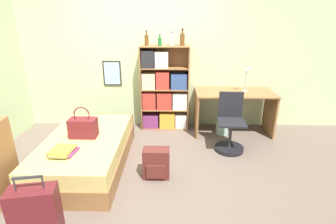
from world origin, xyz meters
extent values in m
plane|color=#66564C|center=(0.00, 0.00, 0.00)|extent=(14.00, 14.00, 0.00)
cube|color=beige|center=(0.00, 1.55, 1.30)|extent=(10.00, 0.06, 2.60)
cube|color=black|center=(-0.64, 1.51, 1.00)|extent=(0.32, 0.02, 0.45)
cube|color=#99C1D6|center=(-0.64, 1.50, 1.00)|extent=(0.28, 0.01, 0.41)
cube|color=olive|center=(-0.72, 0.00, 0.12)|extent=(1.05, 1.86, 0.24)
cube|color=tan|center=(-0.72, 0.00, 0.34)|extent=(1.02, 1.83, 0.20)
cube|color=olive|center=(-0.72, 0.91, 0.22)|extent=(1.05, 0.04, 0.44)
cube|color=maroon|center=(-0.73, 0.02, 0.57)|extent=(0.36, 0.20, 0.26)
torus|color=maroon|center=(-0.73, 0.02, 0.77)|extent=(0.22, 0.02, 0.22)
cube|color=gold|center=(-0.84, -0.44, 0.45)|extent=(0.26, 0.28, 0.01)
cube|color=#7A336B|center=(-0.83, -0.44, 0.46)|extent=(0.33, 0.30, 0.01)
cube|color=#99894C|center=(-0.84, -0.46, 0.48)|extent=(0.24, 0.32, 0.02)
cube|color=gold|center=(-0.84, -0.46, 0.50)|extent=(0.29, 0.31, 0.02)
cube|color=#5B191E|center=(-0.73, -1.38, 0.31)|extent=(0.44, 0.27, 0.62)
cylinder|color=#2D2D33|center=(-0.84, -1.40, 0.68)|extent=(0.01, 0.01, 0.12)
cylinder|color=#2D2D33|center=(-0.62, -1.36, 0.68)|extent=(0.01, 0.01, 0.12)
cube|color=#2D2D33|center=(-0.73, -1.38, 0.74)|extent=(0.24, 0.06, 0.02)
cube|color=olive|center=(-0.09, 1.36, 0.76)|extent=(0.02, 0.29, 1.52)
cube|color=olive|center=(0.75, 1.36, 0.76)|extent=(0.02, 0.29, 1.52)
cube|color=olive|center=(0.33, 1.50, 0.76)|extent=(0.86, 0.01, 1.52)
cube|color=olive|center=(0.33, 1.36, 0.01)|extent=(0.82, 0.29, 0.02)
cube|color=olive|center=(0.33, 1.36, 0.38)|extent=(0.82, 0.29, 0.02)
cube|color=olive|center=(0.33, 1.36, 0.76)|extent=(0.82, 0.29, 0.02)
cube|color=olive|center=(0.33, 1.36, 1.14)|extent=(0.82, 0.29, 0.02)
cube|color=olive|center=(0.33, 1.36, 1.51)|extent=(0.82, 0.29, 0.02)
cube|color=#7A336B|center=(0.07, 1.34, 0.14)|extent=(0.28, 0.22, 0.25)
cube|color=gold|center=(0.38, 1.34, 0.16)|extent=(0.28, 0.22, 0.28)
cube|color=silver|center=(0.63, 1.34, 0.15)|extent=(0.20, 0.22, 0.26)
cube|color=#B2382D|center=(0.05, 1.34, 0.54)|extent=(0.24, 0.22, 0.31)
cube|color=#B2382D|center=(0.32, 1.34, 0.54)|extent=(0.27, 0.22, 0.31)
cube|color=silver|center=(0.60, 1.34, 0.54)|extent=(0.25, 0.22, 0.30)
cube|color=beige|center=(0.05, 1.34, 0.91)|extent=(0.23, 0.22, 0.28)
cube|color=#B2382D|center=(0.29, 1.34, 0.92)|extent=(0.23, 0.22, 0.31)
cube|color=#334C84|center=(0.58, 1.34, 0.90)|extent=(0.28, 0.22, 0.27)
cube|color=#232328|center=(0.04, 1.34, 1.29)|extent=(0.22, 0.22, 0.29)
cube|color=silver|center=(0.28, 1.34, 1.28)|extent=(0.23, 0.22, 0.27)
cylinder|color=brown|center=(0.03, 1.36, 1.60)|extent=(0.07, 0.07, 0.18)
cylinder|color=brown|center=(0.03, 1.36, 1.72)|extent=(0.03, 0.03, 0.06)
cylinder|color=#232328|center=(0.03, 1.36, 1.76)|extent=(0.03, 0.03, 0.02)
cylinder|color=#1E6B2D|center=(0.25, 1.33, 1.58)|extent=(0.06, 0.06, 0.13)
cylinder|color=#1E6B2D|center=(0.25, 1.33, 1.67)|extent=(0.02, 0.02, 0.04)
cylinder|color=#232328|center=(0.25, 1.33, 1.70)|extent=(0.03, 0.03, 0.02)
cylinder|color=#B7BCC1|center=(0.45, 1.32, 1.60)|extent=(0.06, 0.06, 0.16)
cylinder|color=#B7BCC1|center=(0.45, 1.32, 1.70)|extent=(0.02, 0.02, 0.05)
cylinder|color=#232328|center=(0.45, 1.32, 1.74)|extent=(0.03, 0.03, 0.02)
cylinder|color=brown|center=(0.63, 1.35, 1.61)|extent=(0.08, 0.08, 0.20)
cylinder|color=brown|center=(0.63, 1.35, 1.74)|extent=(0.03, 0.03, 0.06)
cylinder|color=#232328|center=(0.63, 1.35, 1.79)|extent=(0.04, 0.04, 0.02)
cube|color=olive|center=(1.55, 1.17, 0.75)|extent=(1.34, 0.66, 0.02)
cube|color=olive|center=(0.90, 1.17, 0.37)|extent=(0.03, 0.62, 0.74)
cube|color=olive|center=(2.20, 1.17, 0.37)|extent=(0.03, 0.62, 0.74)
cylinder|color=#ADA89E|center=(1.72, 1.21, 0.77)|extent=(0.10, 0.10, 0.02)
cylinder|color=#ADA89E|center=(1.72, 1.21, 0.96)|extent=(0.02, 0.02, 0.36)
cone|color=#ADA89E|center=(1.75, 1.21, 1.16)|extent=(0.13, 0.09, 0.13)
cylinder|color=black|center=(1.37, 0.49, 0.03)|extent=(0.45, 0.45, 0.06)
cylinder|color=#333338|center=(1.37, 0.49, 0.23)|extent=(0.05, 0.05, 0.47)
cube|color=black|center=(1.37, 0.49, 0.48)|extent=(0.43, 0.43, 0.03)
cube|color=black|center=(1.38, 0.67, 0.70)|extent=(0.37, 0.06, 0.41)
cube|color=#56231E|center=(0.27, -0.25, 0.20)|extent=(0.34, 0.19, 0.41)
cube|color=#56231E|center=(0.27, -0.36, 0.14)|extent=(0.24, 0.03, 0.18)
cylinder|color=#99C1B2|center=(1.36, 1.11, 0.15)|extent=(0.22, 0.22, 0.30)
camera|label=1|loc=(0.49, -3.20, 2.02)|focal=28.00mm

